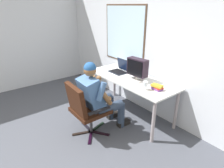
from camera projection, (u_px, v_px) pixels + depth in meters
name	position (u px, v px, depth m)	size (l,w,h in m)	color
wall_rear	(158.00, 40.00, 3.27)	(5.86, 0.08, 2.83)	silver
desk	(130.00, 82.00, 3.47)	(1.79, 0.71, 0.75)	gray
office_chair	(84.00, 107.00, 2.94)	(0.63, 0.62, 0.90)	black
person_seated	(99.00, 96.00, 3.04)	(0.54, 0.84, 1.21)	#2D3A50
crt_monitor	(137.00, 68.00, 3.25)	(0.38, 0.22, 0.39)	beige
laptop	(120.00, 69.00, 3.74)	(0.35, 0.30, 0.25)	black
wine_glass	(145.00, 84.00, 2.92)	(0.08, 0.08, 0.14)	silver
book_stack	(157.00, 87.00, 2.94)	(0.19, 0.14, 0.08)	#673D7F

